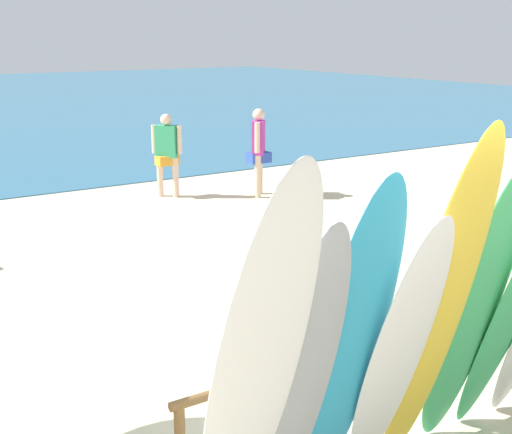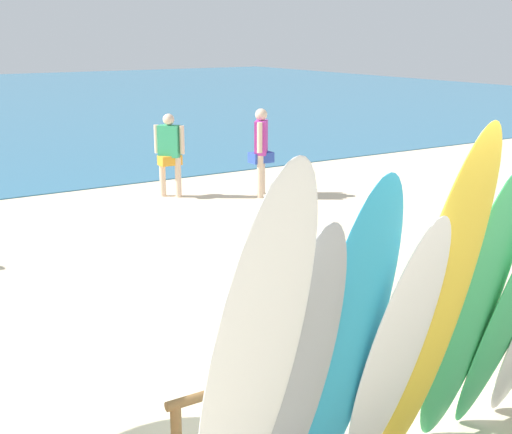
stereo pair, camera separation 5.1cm
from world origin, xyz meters
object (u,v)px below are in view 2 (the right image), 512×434
at_px(beachgoer_near_rack, 169,149).
at_px(beachgoer_midbeach, 261,146).
at_px(surfboard_white_3, 395,355).
at_px(surfboard_grey_1, 295,381).
at_px(surfboard_teal_2, 346,347).
at_px(surfboard_yellow_4, 436,308).
at_px(surfboard_green_5, 471,313).
at_px(surfboard_rack, 410,347).
at_px(surfboard_white_0, 251,372).

xyz_separation_m(beachgoer_near_rack, beachgoer_midbeach, (1.44, -0.84, 0.05)).
height_order(surfboard_white_3, beachgoer_midbeach, surfboard_white_3).
distance_m(surfboard_white_3, beachgoer_near_rack, 8.94).
relative_size(surfboard_grey_1, beachgoer_near_rack, 1.38).
relative_size(surfboard_teal_2, beachgoer_near_rack, 1.51).
relative_size(surfboard_yellow_4, surfboard_green_5, 1.13).
height_order(surfboard_rack, surfboard_green_5, surfboard_green_5).
height_order(beachgoer_near_rack, beachgoer_midbeach, beachgoer_midbeach).
distance_m(surfboard_white_0, beachgoer_near_rack, 9.42).
relative_size(surfboard_teal_2, beachgoer_midbeach, 1.43).
bearing_deg(beachgoer_near_rack, beachgoer_midbeach, 16.54).
xyz_separation_m(surfboard_white_0, surfboard_white_3, (1.13, 0.10, -0.24)).
bearing_deg(surfboard_green_5, surfboard_grey_1, -176.46).
bearing_deg(beachgoer_midbeach, surfboard_white_0, -174.49).
bearing_deg(surfboard_grey_1, surfboard_yellow_4, -1.89).
bearing_deg(surfboard_grey_1, surfboard_teal_2, 4.47).
xyz_separation_m(surfboard_rack, surfboard_teal_2, (-1.08, -0.53, 0.49)).
distance_m(surfboard_rack, beachgoer_midbeach, 7.88).
bearing_deg(surfboard_white_3, surfboard_white_0, -173.82).
bearing_deg(beachgoer_midbeach, surfboard_grey_1, -172.94).
xyz_separation_m(surfboard_yellow_4, beachgoer_near_rack, (2.24, 8.61, -0.37)).
distance_m(surfboard_yellow_4, surfboard_green_5, 0.43).
bearing_deg(surfboard_teal_2, surfboard_grey_1, -178.29).
height_order(surfboard_grey_1, surfboard_green_5, surfboard_green_5).
height_order(surfboard_green_5, beachgoer_midbeach, surfboard_green_5).
xyz_separation_m(surfboard_rack, beachgoer_midbeach, (3.27, 7.17, 0.30)).
bearing_deg(beachgoer_midbeach, surfboard_yellow_4, -166.77).
height_order(surfboard_white_0, surfboard_green_5, surfboard_white_0).
distance_m(surfboard_yellow_4, beachgoer_midbeach, 8.61).
relative_size(surfboard_rack, surfboard_white_0, 1.59).
height_order(surfboard_grey_1, surfboard_white_3, surfboard_grey_1).
xyz_separation_m(surfboard_white_3, surfboard_yellow_4, (0.30, -0.04, 0.26)).
distance_m(surfboard_teal_2, beachgoer_midbeach, 8.85).
distance_m(surfboard_white_0, surfboard_grey_1, 0.43).
bearing_deg(surfboard_white_3, surfboard_teal_2, 175.84).
distance_m(surfboard_grey_1, surfboard_green_5, 1.47).
bearing_deg(surfboard_yellow_4, surfboard_green_5, 13.13).
bearing_deg(surfboard_yellow_4, beachgoer_midbeach, 70.04).
bearing_deg(surfboard_green_5, surfboard_rack, 92.36).
xyz_separation_m(surfboard_teal_2, beachgoer_midbeach, (4.36, 7.70, -0.19)).
bearing_deg(beachgoer_near_rack, surfboard_white_3, -59.89).
height_order(surfboard_green_5, beachgoer_near_rack, surfboard_green_5).
height_order(surfboard_rack, surfboard_teal_2, surfboard_teal_2).
distance_m(surfboard_grey_1, surfboard_white_3, 0.76).
height_order(surfboard_rack, surfboard_yellow_4, surfboard_yellow_4).
relative_size(surfboard_grey_1, surfboard_yellow_4, 0.82).
xyz_separation_m(surfboard_rack, beachgoer_near_rack, (1.83, 8.00, 0.25)).
distance_m(surfboard_teal_2, surfboard_white_3, 0.40).
xyz_separation_m(surfboard_white_3, surfboard_green_5, (0.70, 0.02, 0.12)).
height_order(surfboard_rack, surfboard_grey_1, surfboard_grey_1).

